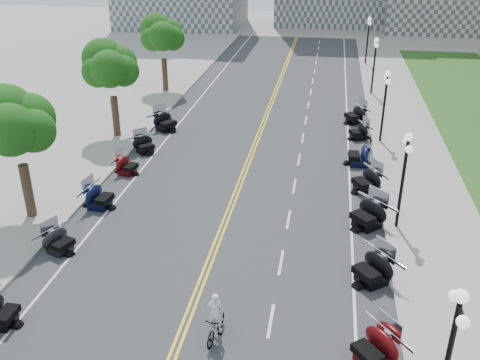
{
  "coord_description": "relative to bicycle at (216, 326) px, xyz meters",
  "views": [
    {
      "loc": [
        4.73,
        -20.22,
        13.7
      ],
      "look_at": [
        0.62,
        4.14,
        2.0
      ],
      "focal_mm": 40.0,
      "sensor_mm": 36.0,
      "label": 1
    }
  ],
  "objects": [
    {
      "name": "motorcycle_s_9",
      "position": [
        -8.3,
        21.21,
        0.2
      ],
      "size": [
        2.95,
        2.95,
        1.5
      ],
      "primitive_type": null,
      "rotation": [
        0.0,
        0.0,
        1.0
      ],
      "color": "black",
      "rests_on": "road"
    },
    {
      "name": "tree_4",
      "position": [
        -11.31,
        31.25,
        4.21
      ],
      "size": [
        4.8,
        4.8,
        9.2
      ],
      "primitive_type": null,
      "color": "#235619",
      "rests_on": "sidewalk_south"
    },
    {
      "name": "lane_dash_10",
      "position": [
        1.89,
        21.25,
        -0.53
      ],
      "size": [
        0.12,
        2.0,
        0.0
      ],
      "primitive_type": "cube",
      "color": "white",
      "rests_on": "road"
    },
    {
      "name": "lane_dash_8",
      "position": [
        1.89,
        13.25,
        -0.53
      ],
      "size": [
        0.12,
        2.0,
        0.0
      ],
      "primitive_type": "cube",
      "color": "white",
      "rests_on": "road"
    },
    {
      "name": "lane_dash_9",
      "position": [
        1.89,
        17.25,
        -0.53
      ],
      "size": [
        0.12,
        2.0,
        0.0
      ],
      "primitive_type": "cube",
      "color": "white",
      "rests_on": "road"
    },
    {
      "name": "cyclist_rider",
      "position": [
        0.0,
        0.0,
        1.36
      ],
      "size": [
        0.6,
        0.39,
        1.63
      ],
      "primitive_type": "imported",
      "rotation": [
        0.0,
        0.0,
        3.14
      ],
      "color": "white",
      "rests_on": "bicycle"
    },
    {
      "name": "motorcycle_n_8",
      "position": [
        5.69,
        17.02,
        0.22
      ],
      "size": [
        2.24,
        2.24,
        1.52
      ],
      "primitive_type": null,
      "rotation": [
        0.0,
        0.0,
        -1.54
      ],
      "color": "black",
      "rests_on": "road"
    },
    {
      "name": "lane_dash_11",
      "position": [
        1.89,
        25.25,
        -0.53
      ],
      "size": [
        0.12,
        2.0,
        0.0
      ],
      "primitive_type": "cube",
      "color": "white",
      "rests_on": "road"
    },
    {
      "name": "tree_2",
      "position": [
        -11.31,
        7.25,
        4.21
      ],
      "size": [
        4.8,
        4.8,
        9.2
      ],
      "primitive_type": null,
      "color": "#235619",
      "rests_on": "sidewalk_south"
    },
    {
      "name": "street_lamp_2",
      "position": [
        7.29,
        9.25,
        2.06
      ],
      "size": [
        0.5,
        1.2,
        4.9
      ],
      "primitive_type": null,
      "color": "black",
      "rests_on": "sidewalk_north"
    },
    {
      "name": "motorcycle_s_5",
      "position": [
        -8.36,
        4.45,
        0.09
      ],
      "size": [
        2.36,
        2.36,
        1.27
      ],
      "primitive_type": null,
      "rotation": [
        0.0,
        0.0,
        1.19
      ],
      "color": "black",
      "rests_on": "road"
    },
    {
      "name": "motorcycle_n_10",
      "position": [
        5.66,
        25.18,
        0.2
      ],
      "size": [
        2.9,
        2.9,
        1.48
      ],
      "primitive_type": null,
      "rotation": [
        0.0,
        0.0,
        -1.04
      ],
      "color": "black",
      "rests_on": "road"
    },
    {
      "name": "motorcycle_n_5",
      "position": [
        5.82,
        4.43,
        0.2
      ],
      "size": [
        3.01,
        3.01,
        1.5
      ],
      "primitive_type": null,
      "rotation": [
        0.0,
        0.0,
        -0.89
      ],
      "color": "black",
      "rests_on": "road"
    },
    {
      "name": "centerline_yellow_b",
      "position": [
        -1.19,
        15.25,
        -0.53
      ],
      "size": [
        0.12,
        90.0,
        0.0
      ],
      "primitive_type": "cube",
      "color": "yellow",
      "rests_on": "road"
    },
    {
      "name": "sidewalk_north",
      "position": [
        9.19,
        15.25,
        -0.47
      ],
      "size": [
        5.0,
        90.0,
        0.15
      ],
      "primitive_type": "cube",
      "color": "#9E9991",
      "rests_on": "ground"
    },
    {
      "name": "centerline_yellow_a",
      "position": [
        -1.43,
        15.25,
        -0.53
      ],
      "size": [
        0.12,
        90.0,
        0.0
      ],
      "primitive_type": "cube",
      "color": "yellow",
      "rests_on": "road"
    },
    {
      "name": "motorcycle_s_8",
      "position": [
        -8.4,
        16.74,
        0.1
      ],
      "size": [
        2.59,
        2.59,
        1.28
      ],
      "primitive_type": null,
      "rotation": [
        0.0,
        0.0,
        0.79
      ],
      "color": "black",
      "rests_on": "road"
    },
    {
      "name": "edge_line_north",
      "position": [
        5.09,
        15.25,
        -0.53
      ],
      "size": [
        0.12,
        90.0,
        0.0
      ],
      "primitive_type": "cube",
      "color": "white",
      "rests_on": "road"
    },
    {
      "name": "lane_dash_19",
      "position": [
        1.89,
        57.25,
        -0.53
      ],
      "size": [
        0.12,
        2.0,
        0.0
      ],
      "primitive_type": "cube",
      "color": "white",
      "rests_on": "road"
    },
    {
      "name": "street_lamp_4",
      "position": [
        7.29,
        33.25,
        2.06
      ],
      "size": [
        0.5,
        1.2,
        4.9
      ],
      "primitive_type": null,
      "color": "black",
      "rests_on": "sidewalk_north"
    },
    {
      "name": "tree_3",
      "position": [
        -11.31,
        19.25,
        4.21
      ],
      "size": [
        4.8,
        4.8,
        9.2
      ],
      "primitive_type": null,
      "color": "#235619",
      "rests_on": "sidewalk_south"
    },
    {
      "name": "motorcycle_n_9",
      "position": [
        5.81,
        21.71,
        0.09
      ],
      "size": [
        2.43,
        2.43,
        1.28
      ],
      "primitive_type": null,
      "rotation": [
        0.0,
        0.0,
        -1.13
      ],
      "color": "black",
      "rests_on": "road"
    },
    {
      "name": "street_lamp_3",
      "position": [
        7.29,
        21.25,
        2.06
      ],
      "size": [
        0.5,
        1.2,
        4.9
      ],
      "primitive_type": null,
      "color": "black",
      "rests_on": "sidewalk_north"
    },
    {
      "name": "sidewalk_south",
      "position": [
        -11.81,
        15.25,
        -0.47
      ],
      "size": [
        5.0,
        90.0,
        0.15
      ],
      "primitive_type": "cube",
      "color": "#9E9991",
      "rests_on": "ground"
    },
    {
      "name": "motorcycle_s_6",
      "position": [
        -8.28,
        8.88,
        0.16
      ],
      "size": [
        2.23,
        2.23,
        1.41
      ],
      "primitive_type": null,
      "rotation": [
        0.0,
        0.0,
        1.46
      ],
      "color": "black",
      "rests_on": "road"
    },
    {
      "name": "road",
      "position": [
        -1.31,
        15.25,
        -0.54
      ],
      "size": [
        16.0,
        90.0,
        0.01
      ],
      "primitive_type": "cube",
      "color": "#333335",
      "rests_on": "ground"
    },
    {
      "name": "bicycle",
      "position": [
        0.0,
        0.0,
        0.0
      ],
      "size": [
        0.76,
        1.86,
        1.09
      ],
      "primitive_type": "imported",
      "rotation": [
        0.0,
        0.0,
        -0.14
      ],
      "color": "#A51414",
      "rests_on": "road"
    },
    {
      "name": "ground",
      "position": [
        -1.31,
        5.25,
        -0.54
      ],
      "size": [
        160.0,
        160.0,
        0.0
      ],
      "primitive_type": "plane",
      "color": "gray"
    },
    {
      "name": "lane_dash_16",
      "position": [
        1.89,
        45.25,
        -0.53
      ],
      "size": [
        0.12,
        2.0,
        0.0
      ],
      "primitive_type": "cube",
      "color": "white",
      "rests_on": "road"
    },
    {
      "name": "edge_line_south",
      "position": [
        -7.71,
        15.25,
        -0.53
      ],
      "size": [
        0.12,
        90.0,
        0.0
      ],
      "primitive_type": "cube",
      "color": "white",
      "rests_on": "road"
    },
    {
      "name": "motorcycle_n_4",
      "position": [
        5.64,
        -0.31,
        0.16
      ],
      "size": [
        2.82,
        2.82,
        1.41
      ],
      "primitive_type": null,
      "rotation": [
        0.0,
        0.0,
        -0.89
      ],
      "color": "#590A0C",
      "rests_on": "road"
    },
    {
      "name": "motorcycle_n_7",
      "position": [
        5.97,
        13.25,
        0.2
      ],
      "size": [
        2.91,
        2.91,
        1.48
      ],
      "primitive_type": null,
      "rotation": [
        0.0,
        0.0,
        -1.03
      ],
      "color": "black",
      "rests_on": "road"
    },
    {
      "name": "motorcycle_s_7",
      "position": [
        -8.36,
        13.3,
        0.07
      ],
      "size": [
        2.1,
        2.1,
        1.23
      ],
      "primitive_type": null,
      "rotation": [
        0.0,
        0.0,
        1.35
      ],
      "color": "#590A0C",
      "rests_on": "road"
    },
    {
      "name": "lane_dash_14",
      "position": [
        1.89,
        37.25,
        -0.53
      ],
      "size": [
        0.12,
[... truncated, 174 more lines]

